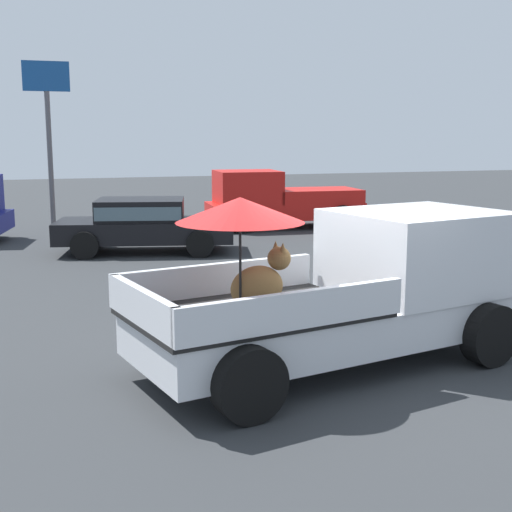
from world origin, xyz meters
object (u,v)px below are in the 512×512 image
Objects in this scene: pickup_truck_main at (358,287)px; motel_sign at (48,112)px; parked_sedan_near at (143,223)px; pickup_truck_red at (278,200)px.

motel_sign is (-3.12, 14.88, 2.61)m from pickup_truck_main.
pickup_truck_red is at bearing 48.00° from parked_sedan_near.
pickup_truck_main reaches higher than parked_sedan_near.
pickup_truck_red is 7.63m from motel_sign.
pickup_truck_red is at bearing -19.91° from motel_sign.
pickup_truck_red reaches higher than parked_sedan_near.
parked_sedan_near is at bearing -71.15° from motel_sign.
pickup_truck_red is (3.58, 12.46, -0.11)m from pickup_truck_main.
motel_sign reaches higher than parked_sedan_near.
parked_sedan_near is 0.90× the size of motel_sign.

